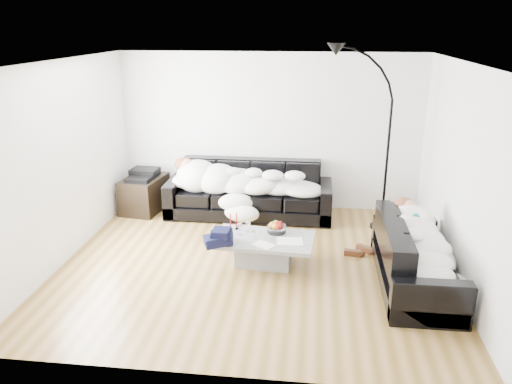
# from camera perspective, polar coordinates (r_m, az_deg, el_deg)

# --- Properties ---
(ground) EXTENTS (5.00, 5.00, 0.00)m
(ground) POSITION_cam_1_polar(r_m,az_deg,el_deg) (6.69, -0.31, -8.14)
(ground) COLOR brown
(ground) RESTS_ON ground
(wall_back) EXTENTS (5.00, 0.02, 2.60)m
(wall_back) POSITION_cam_1_polar(r_m,az_deg,el_deg) (8.39, 1.58, 6.86)
(wall_back) COLOR silver
(wall_back) RESTS_ON ground
(wall_left) EXTENTS (0.02, 4.50, 2.60)m
(wall_left) POSITION_cam_1_polar(r_m,az_deg,el_deg) (6.97, -21.21, 3.11)
(wall_left) COLOR silver
(wall_left) RESTS_ON ground
(wall_right) EXTENTS (0.02, 4.50, 2.60)m
(wall_right) POSITION_cam_1_polar(r_m,az_deg,el_deg) (6.42, 22.43, 1.68)
(wall_right) COLOR silver
(wall_right) RESTS_ON ground
(ceiling) EXTENTS (5.00, 5.00, 0.00)m
(ceiling) POSITION_cam_1_polar(r_m,az_deg,el_deg) (5.98, -0.35, 14.65)
(ceiling) COLOR white
(ceiling) RESTS_ON ground
(sofa_back) EXTENTS (2.68, 0.93, 0.88)m
(sofa_back) POSITION_cam_1_polar(r_m,az_deg,el_deg) (8.15, -0.80, 0.23)
(sofa_back) COLOR black
(sofa_back) RESTS_ON ground
(sofa_right) EXTENTS (0.84, 1.95, 0.79)m
(sofa_right) POSITION_cam_1_polar(r_m,az_deg,el_deg) (6.32, 17.86, -6.83)
(sofa_right) COLOR black
(sofa_right) RESTS_ON ground
(sleeper_back) EXTENTS (2.27, 0.78, 0.45)m
(sleeper_back) POSITION_cam_1_polar(r_m,az_deg,el_deg) (8.04, -0.86, 1.53)
(sleeper_back) COLOR white
(sleeper_back) RESTS_ON sofa_back
(sleeper_right) EXTENTS (0.71, 1.67, 0.41)m
(sleeper_right) POSITION_cam_1_polar(r_m,az_deg,el_deg) (6.23, 18.07, -4.92)
(sleeper_right) COLOR white
(sleeper_right) RESTS_ON sofa_right
(teal_cushion) EXTENTS (0.42, 0.38, 0.20)m
(teal_cushion) POSITION_cam_1_polar(r_m,az_deg,el_deg) (6.74, 16.73, -2.12)
(teal_cushion) COLOR #0E5D68
(teal_cushion) RESTS_ON sofa_right
(coffee_table) EXTENTS (1.34, 0.85, 0.38)m
(coffee_table) POSITION_cam_1_polar(r_m,az_deg,el_deg) (6.60, 0.90, -6.75)
(coffee_table) COLOR #939699
(coffee_table) RESTS_ON ground
(fruit_bowl) EXTENTS (0.29, 0.29, 0.16)m
(fruit_bowl) POSITION_cam_1_polar(r_m,az_deg,el_deg) (6.66, 2.38, -4.01)
(fruit_bowl) COLOR white
(fruit_bowl) RESTS_ON coffee_table
(wine_glass_a) EXTENTS (0.07, 0.07, 0.16)m
(wine_glass_a) POSITION_cam_1_polar(r_m,az_deg,el_deg) (6.67, -0.93, -3.93)
(wine_glass_a) COLOR white
(wine_glass_a) RESTS_ON coffee_table
(wine_glass_b) EXTENTS (0.09, 0.09, 0.17)m
(wine_glass_b) POSITION_cam_1_polar(r_m,az_deg,el_deg) (6.58, -1.84, -4.21)
(wine_glass_b) COLOR white
(wine_glass_b) RESTS_ON coffee_table
(wine_glass_c) EXTENTS (0.07, 0.07, 0.16)m
(wine_glass_c) POSITION_cam_1_polar(r_m,az_deg,el_deg) (6.46, -0.21, -4.69)
(wine_glass_c) COLOR white
(wine_glass_c) RESTS_ON coffee_table
(candle_left) EXTENTS (0.04, 0.04, 0.22)m
(candle_left) POSITION_cam_1_polar(r_m,az_deg,el_deg) (6.74, -2.94, -3.40)
(candle_left) COLOR maroon
(candle_left) RESTS_ON coffee_table
(candle_right) EXTENTS (0.05, 0.05, 0.23)m
(candle_right) POSITION_cam_1_polar(r_m,az_deg,el_deg) (6.74, -2.23, -3.36)
(candle_right) COLOR maroon
(candle_right) RESTS_ON coffee_table
(newspaper_a) EXTENTS (0.35, 0.28, 0.01)m
(newspaper_a) POSITION_cam_1_polar(r_m,az_deg,el_deg) (6.42, 3.88, -5.62)
(newspaper_a) COLOR silver
(newspaper_a) RESTS_ON coffee_table
(newspaper_b) EXTENTS (0.32, 0.29, 0.01)m
(newspaper_b) POSITION_cam_1_polar(r_m,az_deg,el_deg) (6.31, 0.89, -6.05)
(newspaper_b) COLOR silver
(newspaper_b) RESTS_ON coffee_table
(navy_jacket) EXTENTS (0.41, 0.37, 0.18)m
(navy_jacket) POSITION_cam_1_polar(r_m,az_deg,el_deg) (6.31, -4.21, -4.48)
(navy_jacket) COLOR black
(navy_jacket) RESTS_ON coffee_table
(shoes) EXTENTS (0.47, 0.40, 0.09)m
(shoes) POSITION_cam_1_polar(r_m,az_deg,el_deg) (7.08, 11.61, -6.58)
(shoes) COLOR #472311
(shoes) RESTS_ON ground
(av_cabinet) EXTENTS (0.70, 0.92, 0.58)m
(av_cabinet) POSITION_cam_1_polar(r_m,az_deg,el_deg) (8.63, -12.63, -0.23)
(av_cabinet) COLOR black
(av_cabinet) RESTS_ON ground
(stereo) EXTENTS (0.47, 0.38, 0.13)m
(stereo) POSITION_cam_1_polar(r_m,az_deg,el_deg) (8.52, -12.80, 2.02)
(stereo) COLOR black
(stereo) RESTS_ON av_cabinet
(floor_lamp) EXTENTS (0.93, 0.48, 2.43)m
(floor_lamp) POSITION_cam_1_polar(r_m,az_deg,el_deg) (7.67, 14.82, 4.45)
(floor_lamp) COLOR black
(floor_lamp) RESTS_ON ground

